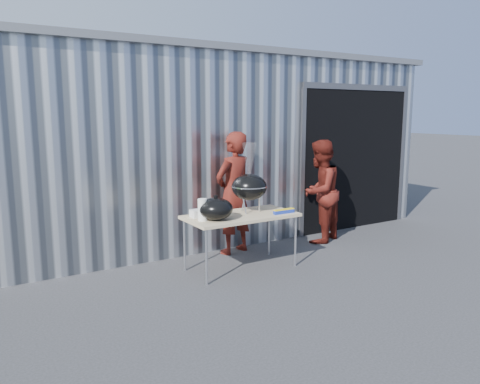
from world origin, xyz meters
TOP-DOWN VIEW (x-y plane):
  - ground at (0.00, 0.00)m, footprint 80.00×80.00m
  - building at (0.92, 4.59)m, footprint 8.20×6.20m
  - folding_table at (0.29, 0.79)m, footprint 1.50×0.75m
  - kettle_grill at (0.47, 0.87)m, footprint 0.49×0.49m
  - grill_lid at (-0.15, 0.69)m, footprint 0.44×0.44m
  - paper_towels at (-0.31, 0.74)m, footprint 0.12×0.12m
  - white_tub at (-0.26, 0.96)m, footprint 0.20×0.15m
  - foil_box at (0.82, 0.54)m, footprint 0.32×0.05m
  - person_cook at (0.59, 1.49)m, footprint 0.76×0.60m
  - person_bystander at (2.11, 1.28)m, footprint 1.00×0.91m

SIDE VIEW (x-z plane):
  - ground at x=0.00m, z-range 0.00..0.00m
  - folding_table at x=0.29m, z-range 0.33..1.08m
  - foil_box at x=0.82m, z-range 0.75..0.81m
  - white_tub at x=-0.26m, z-range 0.75..0.85m
  - person_bystander at x=2.11m, z-range 0.00..1.68m
  - paper_towels at x=-0.31m, z-range 0.75..1.03m
  - grill_lid at x=-0.15m, z-range 0.74..1.05m
  - person_cook at x=0.59m, z-range 0.00..1.83m
  - kettle_grill at x=0.47m, z-range 0.69..1.64m
  - building at x=0.92m, z-range -0.01..3.09m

